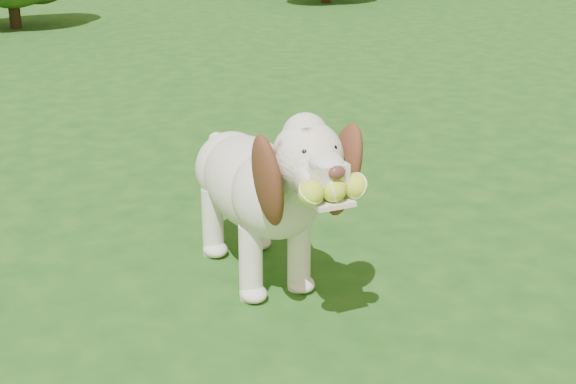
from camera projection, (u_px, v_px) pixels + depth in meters
ground at (330, 297)px, 3.43m from camera, size 80.00×80.00×0.00m
dog at (262, 182)px, 3.41m from camera, size 0.55×1.34×0.87m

